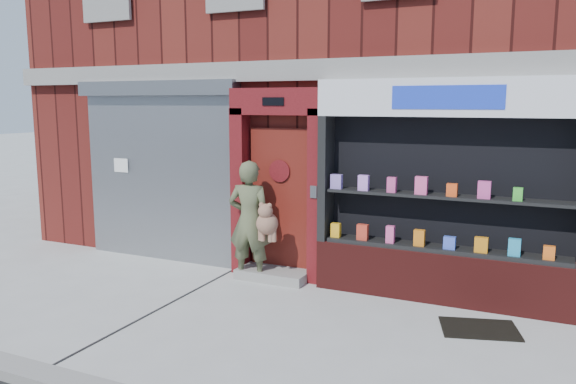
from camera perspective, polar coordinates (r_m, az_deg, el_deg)
The scene contains 7 objects.
ground at distance 6.99m, azimuth -2.14°, elevation -13.50°, with size 80.00×80.00×0.00m, color #9E9E99.
building at distance 12.18m, azimuth 11.06°, elevation 15.11°, with size 12.00×8.16×8.00m.
shutter_bay at distance 9.75m, azimuth -12.89°, elevation 3.17°, with size 3.10×0.30×3.04m.
red_door_bay at distance 8.55m, azimuth -1.05°, elevation 0.82°, with size 1.52×0.58×2.90m.
pharmacy_bay at distance 7.77m, azimuth 15.61°, elevation -0.98°, with size 3.50×0.41×3.00m.
woman at distance 8.49m, azimuth -3.77°, elevation -2.93°, with size 0.90×0.58×1.83m.
doormat at distance 7.27m, azimuth 18.87°, elevation -13.00°, with size 0.89×0.62×0.02m, color black.
Camera 1 is at (2.93, -5.75, 2.68)m, focal length 35.00 mm.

